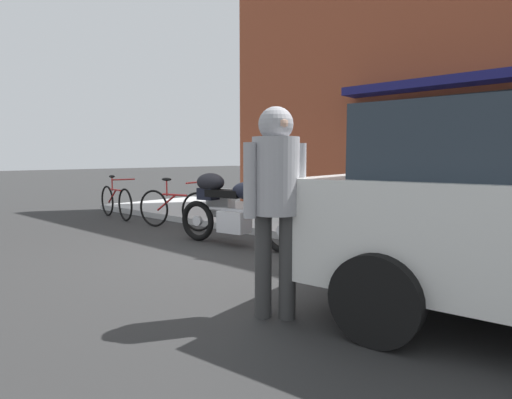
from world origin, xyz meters
name	(u,v)px	position (x,y,z in m)	size (l,w,h in m)	color
ground_plane	(243,253)	(0.00, 0.00, 0.00)	(80.00, 80.00, 0.00)	#2B2B2B
touring_motorcycle	(231,205)	(-0.51, 0.27, 0.60)	(2.18, 0.66, 1.40)	black
parked_bicycle	(175,208)	(-2.30, 0.59, 0.38)	(1.70, 0.55, 0.94)	black
pedestrian_walking	(276,187)	(1.79, -1.50, 1.08)	(0.50, 0.53, 1.72)	#343434
sandwich_board_sign	(278,192)	(-1.36, 2.45, 0.62)	(0.55, 0.42, 1.00)	silver
second_bicycle_by_cafe	(116,201)	(-4.33, 0.56, 0.37)	(1.67, 0.48, 0.93)	black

